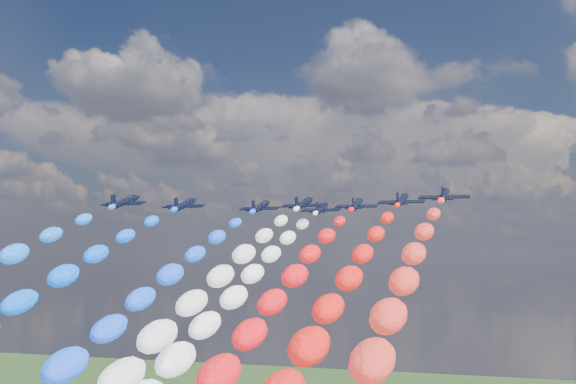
% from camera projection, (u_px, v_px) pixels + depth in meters
% --- Properties ---
extents(jet_0, '(8.79, 11.96, 5.49)m').
position_uv_depth(jet_0, '(125.00, 202.00, 148.64)').
color(jet_0, black).
extents(jet_1, '(9.01, 12.12, 5.49)m').
position_uv_depth(jet_1, '(185.00, 204.00, 156.62)').
color(jet_1, black).
extents(jet_2, '(8.74, 11.92, 5.49)m').
position_uv_depth(jet_2, '(260.00, 207.00, 163.95)').
color(jet_2, black).
extents(trail_2, '(5.75, 125.52, 52.72)m').
position_uv_depth(trail_2, '(87.00, 365.00, 100.84)').
color(trail_2, '#194EFF').
extents(jet_3, '(9.06, 12.16, 5.49)m').
position_uv_depth(jet_3, '(304.00, 204.00, 154.25)').
color(jet_3, black).
extents(trail_3, '(5.75, 125.52, 52.72)m').
position_uv_depth(trail_3, '(142.00, 377.00, 91.14)').
color(trail_3, white).
extents(jet_4, '(9.15, 12.22, 5.49)m').
position_uv_depth(jet_4, '(322.00, 208.00, 169.22)').
color(jet_4, black).
extents(trail_4, '(5.75, 125.52, 52.72)m').
position_uv_depth(trail_4, '(193.00, 360.00, 106.10)').
color(trail_4, white).
extents(jet_5, '(9.38, 12.38, 5.49)m').
position_uv_depth(jet_5, '(357.00, 204.00, 156.66)').
color(jet_5, black).
extents(trail_5, '(5.75, 125.52, 52.72)m').
position_uv_depth(trail_5, '(235.00, 373.00, 93.55)').
color(trail_5, red).
extents(jet_6, '(8.71, 11.91, 5.49)m').
position_uv_depth(jet_6, '(402.00, 200.00, 143.88)').
color(jet_6, black).
extents(jet_7, '(9.18, 12.24, 5.49)m').
position_uv_depth(jet_7, '(444.00, 195.00, 132.01)').
color(jet_7, black).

